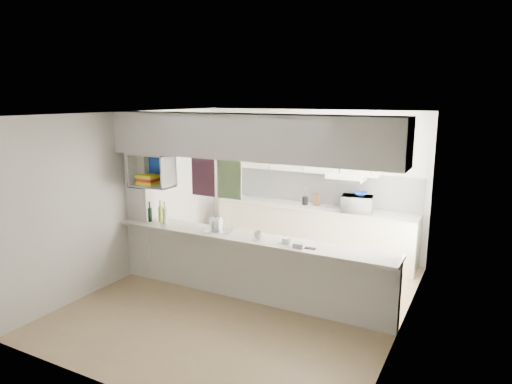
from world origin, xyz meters
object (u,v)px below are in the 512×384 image
Objects in this scene: microwave at (357,204)px; dish_rack at (219,225)px; bowl at (360,194)px; wine_bottles at (159,214)px.

dish_rack is at bearing 45.33° from microwave.
microwave is 0.18m from bowl.
dish_rack is (-1.50, -2.05, -0.23)m from bowl.
dish_rack is at bearing 2.02° from wine_bottles.
wine_bottles reaches higher than bowl.
wine_bottles is at bearing 165.51° from dish_rack.
microwave is 1.09× the size of dish_rack.
dish_rack is 1.07m from wine_bottles.
dish_rack is (-1.46, -2.01, -0.06)m from microwave.
bowl is at bearing 37.29° from dish_rack.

